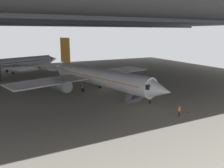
{
  "coord_description": "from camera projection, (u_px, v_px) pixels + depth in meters",
  "views": [
    {
      "loc": [
        -20.88,
        -47.06,
        13.2
      ],
      "look_at": [
        0.37,
        -5.21,
        2.62
      ],
      "focal_mm": 36.77,
      "sensor_mm": 36.0,
      "label": 1
    }
  ],
  "objects": [
    {
      "name": "ground_plane",
      "position": [
        100.0,
        91.0,
        53.06
      ],
      "size": [
        110.0,
        110.0,
        0.0
      ],
      "primitive_type": "plane",
      "color": "gray"
    },
    {
      "name": "hangar_structure",
      "position": [
        78.0,
        20.0,
        61.38
      ],
      "size": [
        121.0,
        99.0,
        17.1
      ],
      "color": "#4C4F54",
      "rests_on": "ground_plane"
    },
    {
      "name": "airplane_main",
      "position": [
        97.0,
        77.0,
        51.42
      ],
      "size": [
        37.03,
        37.54,
        11.87
      ],
      "color": "white",
      "rests_on": "ground_plane"
    },
    {
      "name": "boarding_stairs",
      "position": [
        134.0,
        98.0,
        44.88
      ],
      "size": [
        4.5,
        2.51,
        4.74
      ],
      "color": "slate",
      "rests_on": "ground_plane"
    },
    {
      "name": "crew_worker_near_nose",
      "position": [
        179.0,
        110.0,
        36.7
      ],
      "size": [
        0.54,
        0.29,
        1.73
      ],
      "color": "#232838",
      "rests_on": "ground_plane"
    },
    {
      "name": "crew_worker_by_stairs",
      "position": [
        150.0,
        99.0,
        43.07
      ],
      "size": [
        0.55,
        0.24,
        1.57
      ],
      "color": "#232838",
      "rests_on": "ground_plane"
    },
    {
      "name": "airplane_distant",
      "position": [
        15.0,
        63.0,
        76.48
      ],
      "size": [
        31.7,
        31.6,
        10.49
      ],
      "color": "white",
      "rests_on": "ground_plane"
    },
    {
      "name": "traffic_cone_orange",
      "position": [
        188.0,
        111.0,
        38.74
      ],
      "size": [
        0.36,
        0.36,
        0.6
      ],
      "color": "black",
      "rests_on": "ground_plane"
    },
    {
      "name": "baggage_tug",
      "position": [
        96.0,
        81.0,
        61.09
      ],
      "size": [
        1.41,
        2.27,
        0.9
      ],
      "color": "yellow",
      "rests_on": "ground_plane"
    }
  ]
}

